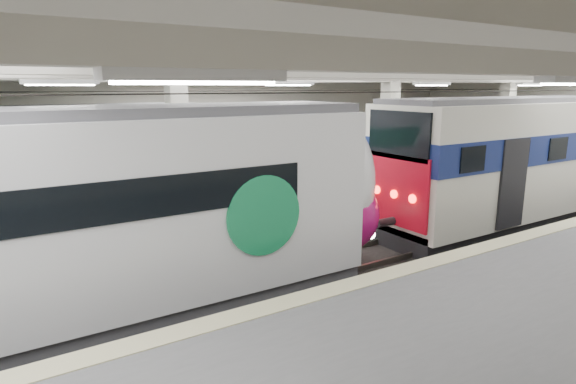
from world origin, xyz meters
TOP-DOWN VIEW (x-y plane):
  - station_hall at (0.00, -1.74)m, footprint 36.00×24.00m
  - modern_emu at (-5.07, -0.00)m, footprint 13.85×2.86m
  - older_rer at (9.20, 0.00)m, footprint 13.63×3.01m

SIDE VIEW (x-z plane):
  - modern_emu at x=-5.07m, z-range -0.04..4.43m
  - older_rer at x=9.20m, z-range 0.11..4.60m
  - station_hall at x=0.00m, z-range 0.37..6.12m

